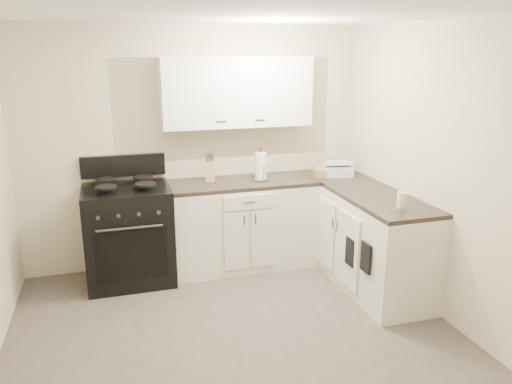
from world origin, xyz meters
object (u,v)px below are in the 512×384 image
object	(u,v)px
countertop_grill	(337,170)
knife_block	(210,172)
wicker_basket	(326,173)
paper_towel	(261,166)
stove	(129,237)

from	to	relation	value
countertop_grill	knife_block	bearing A→B (deg)	-174.19
wicker_basket	countertop_grill	size ratio (longest dim) A/B	0.86
paper_towel	countertop_grill	bearing A→B (deg)	-2.53
knife_block	countertop_grill	distance (m)	1.39
stove	paper_towel	bearing A→B (deg)	0.55
stove	countertop_grill	world-z (taller)	countertop_grill
stove	countertop_grill	distance (m)	2.30
paper_towel	countertop_grill	size ratio (longest dim) A/B	0.97
knife_block	paper_towel	world-z (taller)	paper_towel
knife_block	wicker_basket	xyz separation A→B (m)	(1.24, -0.15, -0.06)
paper_towel	knife_block	bearing A→B (deg)	169.88
knife_block	paper_towel	size ratio (longest dim) A/B	0.71
knife_block	stove	bearing A→B (deg)	-156.89
stove	knife_block	xyz separation A→B (m)	(0.86, 0.11, 0.58)
knife_block	wicker_basket	size ratio (longest dim) A/B	0.80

